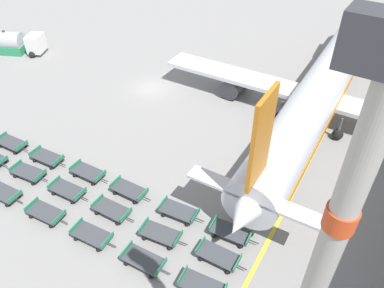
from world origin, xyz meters
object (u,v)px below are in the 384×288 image
at_px(baggage_dolly_row_mid_a_col_b, 28,173).
at_px(baggage_dolly_row_mid_b_col_f, 231,232).
at_px(baggage_dolly_row_near_col_f, 202,286).
at_px(baggage_dolly_row_mid_b_col_a, 12,143).
at_px(baggage_dolly_row_near_col_e, 144,260).
at_px(baggage_dolly_row_mid_a_col_c, 68,190).
at_px(baggage_dolly_row_near_col_d, 92,235).
at_px(baggage_dolly_row_mid_b_col_b, 47,158).
at_px(fuel_tanker_primary, 13,43).
at_px(baggage_dolly_row_mid_b_col_d, 129,190).
at_px(baggage_dolly_row_mid_a_col_e, 161,234).
at_px(baggage_dolly_row_mid_b_col_c, 88,172).
at_px(airplane, 323,87).
at_px(baggage_dolly_row_near_col_c, 46,213).
at_px(baggage_dolly_row_mid_b_col_e, 179,211).
at_px(baggage_dolly_row_near_col_b, 3,193).
at_px(baggage_dolly_row_mid_a_col_f, 218,256).
at_px(baggage_dolly_row_mid_a_col_d, 112,210).

distance_m(baggage_dolly_row_mid_a_col_b, baggage_dolly_row_mid_b_col_f, 18.44).
height_order(baggage_dolly_row_near_col_f, baggage_dolly_row_mid_b_col_a, same).
relative_size(baggage_dolly_row_near_col_e, baggage_dolly_row_mid_a_col_c, 1.00).
bearing_deg(baggage_dolly_row_near_col_d, baggage_dolly_row_mid_b_col_b, 157.06).
bearing_deg(baggage_dolly_row_mid_a_col_b, baggage_dolly_row_mid_a_col_c, 4.71).
height_order(fuel_tanker_primary, baggage_dolly_row_mid_b_col_d, fuel_tanker_primary).
distance_m(baggage_dolly_row_mid_a_col_e, baggage_dolly_row_mid_b_col_b, 14.00).
xyz_separation_m(baggage_dolly_row_mid_b_col_c, baggage_dolly_row_mid_b_col_d, (4.44, 0.32, 0.00)).
distance_m(airplane, baggage_dolly_row_near_col_e, 25.39).
height_order(baggage_dolly_row_mid_a_col_c, baggage_dolly_row_mid_b_col_d, same).
distance_m(baggage_dolly_row_near_col_c, baggage_dolly_row_mid_b_col_b, 6.87).
xyz_separation_m(baggage_dolly_row_mid_a_col_b, baggage_dolly_row_mid_b_col_e, (13.63, 3.52, 0.00)).
bearing_deg(baggage_dolly_row_mid_b_col_f, baggage_dolly_row_near_col_c, -154.55).
height_order(baggage_dolly_row_near_col_f, baggage_dolly_row_mid_b_col_f, same).
xyz_separation_m(baggage_dolly_row_near_col_b, baggage_dolly_row_near_col_d, (9.24, 0.86, 0.00)).
bearing_deg(baggage_dolly_row_mid_a_col_e, baggage_dolly_row_near_col_f, -21.56).
xyz_separation_m(baggage_dolly_row_mid_a_col_f, baggage_dolly_row_mid_b_col_b, (-18.47, 0.60, 0.00)).
bearing_deg(baggage_dolly_row_mid_a_col_d, airplane, 68.23).
distance_m(baggage_dolly_row_near_col_f, baggage_dolly_row_mid_b_col_e, 6.59).
relative_size(baggage_dolly_row_mid_a_col_e, baggage_dolly_row_mid_a_col_f, 1.01).
xyz_separation_m(baggage_dolly_row_mid_a_col_f, baggage_dolly_row_mid_b_col_e, (-4.62, 1.85, 0.00)).
xyz_separation_m(baggage_dolly_row_near_col_d, baggage_dolly_row_mid_b_col_b, (-9.73, 4.12, 0.00)).
distance_m(baggage_dolly_row_mid_b_col_a, baggage_dolly_row_mid_b_col_d, 13.66).
xyz_separation_m(baggage_dolly_row_near_col_b, baggage_dolly_row_near_col_c, (4.67, 0.46, 0.00)).
bearing_deg(baggage_dolly_row_near_col_e, baggage_dolly_row_near_col_f, 7.07).
xyz_separation_m(baggage_dolly_row_mid_b_col_b, baggage_dolly_row_mid_b_col_c, (4.62, 0.59, 0.00)).
distance_m(baggage_dolly_row_mid_a_col_e, baggage_dolly_row_mid_b_col_d, 5.36).
height_order(baggage_dolly_row_mid_a_col_f, baggage_dolly_row_mid_b_col_a, same).
xyz_separation_m(baggage_dolly_row_near_col_f, baggage_dolly_row_mid_b_col_e, (-4.88, 4.42, 0.00)).
distance_m(baggage_dolly_row_mid_a_col_e, baggage_dolly_row_mid_a_col_f, 4.57).
bearing_deg(baggage_dolly_row_mid_b_col_a, airplane, 43.34).
bearing_deg(baggage_dolly_row_mid_a_col_c, baggage_dolly_row_mid_b_col_a, 171.10).
relative_size(baggage_dolly_row_near_col_e, baggage_dolly_row_mid_a_col_f, 1.00).
xyz_separation_m(baggage_dolly_row_near_col_d, baggage_dolly_row_mid_a_col_e, (4.22, 2.84, 0.00)).
relative_size(fuel_tanker_primary, baggage_dolly_row_near_col_e, 2.14).
relative_size(baggage_dolly_row_near_col_b, baggage_dolly_row_mid_a_col_d, 1.00).
distance_m(baggage_dolly_row_mid_a_col_c, baggage_dolly_row_mid_b_col_e, 9.64).
distance_m(airplane, baggage_dolly_row_mid_a_col_c, 26.94).
xyz_separation_m(baggage_dolly_row_near_col_f, baggage_dolly_row_mid_b_col_d, (-9.68, 4.08, 0.00)).
xyz_separation_m(fuel_tanker_primary, baggage_dolly_row_near_col_f, (40.90, -16.41, -0.86)).
relative_size(baggage_dolly_row_near_col_d, baggage_dolly_row_mid_a_col_c, 1.00).
bearing_deg(baggage_dolly_row_mid_b_col_e, fuel_tanker_primary, 161.59).
distance_m(baggage_dolly_row_near_col_c, baggage_dolly_row_near_col_d, 4.58).
relative_size(airplane, baggage_dolly_row_near_col_e, 11.81).
relative_size(baggage_dolly_row_mid_b_col_a, baggage_dolly_row_mid_b_col_b, 1.00).
bearing_deg(baggage_dolly_row_mid_b_col_f, baggage_dolly_row_mid_b_col_d, -175.16).
bearing_deg(baggage_dolly_row_mid_a_col_f, baggage_dolly_row_near_col_e, -143.36).
height_order(airplane, baggage_dolly_row_mid_a_col_c, airplane).
bearing_deg(baggage_dolly_row_mid_b_col_b, baggage_dolly_row_near_col_e, -14.61).
distance_m(baggage_dolly_row_mid_b_col_b, baggage_dolly_row_mid_b_col_c, 4.65).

